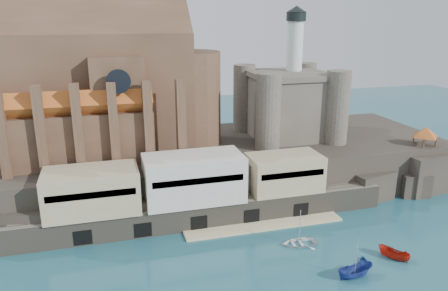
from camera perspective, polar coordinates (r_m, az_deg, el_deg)
name	(u,v)px	position (r m, az deg, el deg)	size (l,w,h in m)	color
ground	(296,283)	(67.41, 9.35, -17.34)	(300.00, 300.00, 0.00)	#1B4C59
promontory	(222,165)	(98.36, -0.25, -2.56)	(100.00, 36.00, 10.00)	black
quay	(194,192)	(80.98, -4.00, -6.12)	(70.00, 12.00, 13.05)	#5D584A
church	(106,92)	(93.16, -15.12, 6.71)	(47.00, 25.93, 30.51)	#483021
castle_keep	(288,101)	(101.77, 8.38, 5.74)	(21.20, 21.20, 29.30)	#4B453B
rock_outcrop	(421,171)	(106.64, 24.32, -3.07)	(14.50, 10.50, 8.70)	black
pavilion	(426,133)	(104.34, 24.83, 1.47)	(6.40, 6.40, 5.40)	#483021
boat_2	(354,277)	(70.68, 16.67, -16.12)	(2.23, 2.29, 5.93)	navy
boat_5	(393,258)	(77.22, 21.22, -13.57)	(1.94, 1.99, 5.16)	#A41B0D
boat_6	(299,245)	(77.10, 9.74, -12.63)	(4.37, 1.27, 6.12)	white
boat_7	(363,262)	(74.60, 17.74, -14.33)	(2.26, 1.38, 2.61)	navy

